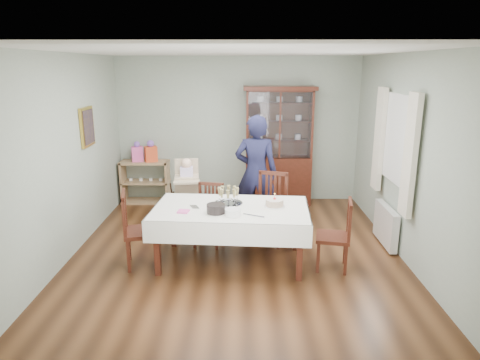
{
  "coord_description": "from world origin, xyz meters",
  "views": [
    {
      "loc": [
        0.09,
        -5.51,
        2.54
      ],
      "look_at": [
        0.05,
        0.2,
        1.0
      ],
      "focal_mm": 32.0,
      "sensor_mm": 36.0,
      "label": 1
    }
  ],
  "objects_px": {
    "champagne_tray": "(228,199)",
    "birthday_cake": "(275,203)",
    "gift_bag_pink": "(137,153)",
    "china_cabinet": "(279,144)",
    "chair_end_left": "(141,244)",
    "woman": "(256,173)",
    "gift_bag_orange": "(151,152)",
    "chair_end_right": "(334,248)",
    "chair_far_right": "(269,222)",
    "dining_table": "(231,234)",
    "chair_far_left": "(209,227)",
    "high_chair": "(188,201)",
    "sideboard": "(146,182)"
  },
  "relations": [
    {
      "from": "sideboard",
      "to": "gift_bag_pink",
      "type": "bearing_deg",
      "value": -170.28
    },
    {
      "from": "sideboard",
      "to": "woman",
      "type": "distance_m",
      "value": 2.49
    },
    {
      "from": "chair_far_left",
      "to": "chair_end_left",
      "type": "xyz_separation_m",
      "value": [
        -0.83,
        -0.68,
        0.03
      ]
    },
    {
      "from": "birthday_cake",
      "to": "chair_end_left",
      "type": "bearing_deg",
      "value": -175.57
    },
    {
      "from": "chair_end_left",
      "to": "china_cabinet",
      "type": "bearing_deg",
      "value": -50.34
    },
    {
      "from": "china_cabinet",
      "to": "chair_end_left",
      "type": "relative_size",
      "value": 2.19
    },
    {
      "from": "chair_far_left",
      "to": "birthday_cake",
      "type": "relative_size",
      "value": 3.31
    },
    {
      "from": "dining_table",
      "to": "gift_bag_pink",
      "type": "height_order",
      "value": "gift_bag_pink"
    },
    {
      "from": "chair_far_left",
      "to": "gift_bag_orange",
      "type": "xyz_separation_m",
      "value": [
        -1.21,
        1.95,
        0.72
      ]
    },
    {
      "from": "chair_end_right",
      "to": "chair_far_right",
      "type": "bearing_deg",
      "value": -126.37
    },
    {
      "from": "chair_far_left",
      "to": "chair_far_right",
      "type": "height_order",
      "value": "chair_far_right"
    },
    {
      "from": "sideboard",
      "to": "high_chair",
      "type": "bearing_deg",
      "value": -53.41
    },
    {
      "from": "gift_bag_orange",
      "to": "chair_end_left",
      "type": "bearing_deg",
      "value": -81.67
    },
    {
      "from": "chair_end_left",
      "to": "champagne_tray",
      "type": "distance_m",
      "value": 1.27
    },
    {
      "from": "gift_bag_pink",
      "to": "gift_bag_orange",
      "type": "height_order",
      "value": "gift_bag_orange"
    },
    {
      "from": "sideboard",
      "to": "gift_bag_pink",
      "type": "xyz_separation_m",
      "value": [
        -0.12,
        -0.02,
        0.57
      ]
    },
    {
      "from": "dining_table",
      "to": "high_chair",
      "type": "relative_size",
      "value": 1.83
    },
    {
      "from": "woman",
      "to": "birthday_cake",
      "type": "height_order",
      "value": "woman"
    },
    {
      "from": "chair_far_left",
      "to": "gift_bag_pink",
      "type": "relative_size",
      "value": 2.33
    },
    {
      "from": "china_cabinet",
      "to": "chair_far_left",
      "type": "xyz_separation_m",
      "value": [
        -1.15,
        -1.95,
        -0.86
      ]
    },
    {
      "from": "high_chair",
      "to": "birthday_cake",
      "type": "relative_size",
      "value": 4.24
    },
    {
      "from": "chair_end_right",
      "to": "gift_bag_pink",
      "type": "bearing_deg",
      "value": -119.51
    },
    {
      "from": "chair_end_right",
      "to": "champagne_tray",
      "type": "relative_size",
      "value": 2.43
    },
    {
      "from": "china_cabinet",
      "to": "chair_far_right",
      "type": "height_order",
      "value": "china_cabinet"
    },
    {
      "from": "sideboard",
      "to": "chair_end_left",
      "type": "xyz_separation_m",
      "value": [
        0.52,
        -2.66,
        -0.1
      ]
    },
    {
      "from": "sideboard",
      "to": "chair_end_right",
      "type": "relative_size",
      "value": 0.98
    },
    {
      "from": "chair_far_right",
      "to": "champagne_tray",
      "type": "relative_size",
      "value": 2.71
    },
    {
      "from": "dining_table",
      "to": "birthday_cake",
      "type": "distance_m",
      "value": 0.71
    },
    {
      "from": "dining_table",
      "to": "gift_bag_orange",
      "type": "xyz_separation_m",
      "value": [
        -1.55,
        2.54,
        0.59
      ]
    },
    {
      "from": "chair_end_left",
      "to": "high_chair",
      "type": "bearing_deg",
      "value": -31.21
    },
    {
      "from": "china_cabinet",
      "to": "sideboard",
      "type": "xyz_separation_m",
      "value": [
        -2.5,
        0.02,
        -0.72
      ]
    },
    {
      "from": "chair_far_left",
      "to": "china_cabinet",
      "type": "bearing_deg",
      "value": 70.8
    },
    {
      "from": "champagne_tray",
      "to": "birthday_cake",
      "type": "relative_size",
      "value": 1.41
    },
    {
      "from": "chair_far_right",
      "to": "gift_bag_pink",
      "type": "distance_m",
      "value": 3.07
    },
    {
      "from": "gift_bag_pink",
      "to": "china_cabinet",
      "type": "bearing_deg",
      "value": -0.03
    },
    {
      "from": "woman",
      "to": "gift_bag_orange",
      "type": "bearing_deg",
      "value": -28.83
    },
    {
      "from": "chair_end_left",
      "to": "birthday_cake",
      "type": "xyz_separation_m",
      "value": [
        1.73,
        0.13,
        0.51
      ]
    },
    {
      "from": "sideboard",
      "to": "gift_bag_orange",
      "type": "height_order",
      "value": "gift_bag_orange"
    },
    {
      "from": "chair_far_left",
      "to": "chair_end_left",
      "type": "height_order",
      "value": "chair_end_left"
    },
    {
      "from": "high_chair",
      "to": "gift_bag_orange",
      "type": "bearing_deg",
      "value": 116.11
    },
    {
      "from": "chair_end_left",
      "to": "gift_bag_orange",
      "type": "height_order",
      "value": "gift_bag_orange"
    },
    {
      "from": "chair_far_right",
      "to": "birthday_cake",
      "type": "bearing_deg",
      "value": -70.63
    },
    {
      "from": "gift_bag_orange",
      "to": "woman",
      "type": "bearing_deg",
      "value": -34.18
    },
    {
      "from": "china_cabinet",
      "to": "gift_bag_pink",
      "type": "xyz_separation_m",
      "value": [
        -2.62,
        0.0,
        -0.16
      ]
    },
    {
      "from": "china_cabinet",
      "to": "champagne_tray",
      "type": "relative_size",
      "value": 5.76
    },
    {
      "from": "dining_table",
      "to": "chair_end_left",
      "type": "relative_size",
      "value": 2.09
    },
    {
      "from": "chair_end_left",
      "to": "woman",
      "type": "xyz_separation_m",
      "value": [
        1.52,
        1.34,
        0.61
      ]
    },
    {
      "from": "sideboard",
      "to": "woman",
      "type": "height_order",
      "value": "woman"
    },
    {
      "from": "champagne_tray",
      "to": "gift_bag_orange",
      "type": "xyz_separation_m",
      "value": [
        -1.51,
        2.4,
        0.15
      ]
    },
    {
      "from": "chair_far_right",
      "to": "gift_bag_orange",
      "type": "xyz_separation_m",
      "value": [
        -2.1,
        1.86,
        0.67
      ]
    }
  ]
}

